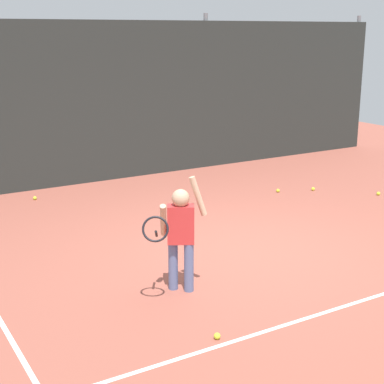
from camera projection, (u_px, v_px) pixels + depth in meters
ground_plane at (246, 249)px, 8.05m from camera, size 20.00×20.00×0.00m
court_line_baseline at (350, 304)px, 6.42m from camera, size 9.00×0.05×0.00m
back_fence_windscreen at (111, 102)px, 11.42m from camera, size 13.53×0.08×3.09m
fence_post_2 at (205, 92)px, 12.53m from camera, size 0.09×0.09×3.24m
fence_post_3 at (354, 83)px, 14.69m from camera, size 0.09×0.09×3.24m
tennis_player at (180, 231)px, 6.57m from camera, size 0.88×0.54×1.35m
tennis_ball_0 at (217, 336)px, 5.69m from camera, size 0.07×0.07×0.07m
tennis_ball_2 at (313, 189)px, 10.95m from camera, size 0.07×0.07×0.07m
tennis_ball_4 at (35, 198)px, 10.36m from camera, size 0.07×0.07×0.07m
tennis_ball_5 at (278, 191)px, 10.84m from camera, size 0.07×0.07×0.07m
tennis_ball_6 at (378, 194)px, 10.64m from camera, size 0.07×0.07×0.07m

